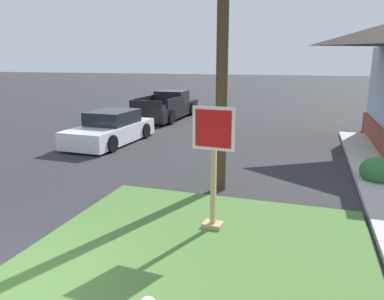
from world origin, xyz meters
name	(u,v)px	position (x,y,z in m)	size (l,w,h in m)	color
grass_corner_patch	(193,263)	(2.20, 1.66, 0.04)	(5.57, 5.88, 0.08)	#477033
stop_sign	(213,169)	(2.18, 2.95, 1.23)	(0.79, 0.31, 2.30)	tan
manhole_cover	(152,201)	(0.49, 3.98, 0.01)	(0.70, 0.70, 0.02)	black
parked_sedan_white	(111,129)	(-3.56, 9.26, 0.54)	(2.00, 4.27, 1.25)	silver
pickup_truck_black	(167,107)	(-3.74, 15.76, 0.62)	(2.03, 5.60, 1.48)	black
shrub_by_curb	(379,171)	(5.63, 6.96, 0.35)	(0.96, 0.96, 0.70)	#2F6D31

